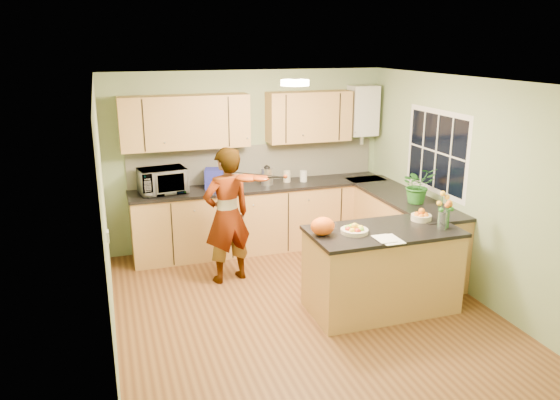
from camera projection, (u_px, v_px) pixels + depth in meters
name	position (u px, v px, depth m)	size (l,w,h in m)	color
floor	(302.00, 309.00, 6.09)	(4.50, 4.50, 0.00)	#5B331A
ceiling	(305.00, 81.00, 5.39)	(4.00, 4.50, 0.02)	silver
wall_back	(248.00, 159.00, 7.79)	(4.00, 0.02, 2.50)	#89A374
wall_front	(420.00, 291.00, 3.69)	(4.00, 0.02, 2.50)	#89A374
wall_left	(105.00, 220.00, 5.14)	(0.02, 4.50, 2.50)	#89A374
wall_right	(465.00, 187.00, 6.34)	(0.02, 4.50, 2.50)	#89A374
back_counter	(261.00, 217.00, 7.77)	(3.64, 0.62, 0.94)	#B48848
right_counter	(400.00, 229.00, 7.24)	(0.62, 2.24, 0.94)	#B48848
splashback	(255.00, 163.00, 7.82)	(3.60, 0.02, 0.52)	beige
upper_cabinets	(238.00, 120.00, 7.42)	(3.20, 0.34, 0.70)	#B48848
boiler	(363.00, 111.00, 7.97)	(0.40, 0.30, 0.86)	silver
window_right	(437.00, 152.00, 6.80)	(0.01, 1.30, 1.05)	silver
light_switch	(108.00, 236.00, 4.59)	(0.02, 0.09, 0.09)	silver
ceiling_lamp	(295.00, 83.00, 5.68)	(0.30, 0.30, 0.07)	#FFEABF
peninsula_island	(382.00, 269.00, 5.98)	(1.62, 0.83, 0.93)	#B48848
fruit_dish	(354.00, 229.00, 5.74)	(0.29, 0.29, 0.10)	beige
orange_bowl	(421.00, 216.00, 6.14)	(0.23, 0.23, 0.13)	beige
flower_vase	(444.00, 203.00, 5.79)	(0.24, 0.24, 0.44)	silver
orange_bag	(323.00, 226.00, 5.67)	(0.26, 0.22, 0.19)	#E45812
papers	(389.00, 239.00, 5.55)	(0.22, 0.30, 0.01)	white
violinist	(227.00, 216.00, 6.61)	(0.62, 0.40, 1.69)	tan
violin	(247.00, 178.00, 6.33)	(0.64, 0.25, 0.13)	#551905
microwave	(163.00, 181.00, 7.19)	(0.60, 0.41, 0.33)	silver
blue_box	(218.00, 178.00, 7.45)	(0.33, 0.25, 0.27)	navy
kettle	(267.00, 175.00, 7.62)	(0.17, 0.17, 0.32)	silver
jar_cream	(287.00, 176.00, 7.78)	(0.10, 0.10, 0.16)	beige
jar_white	(303.00, 176.00, 7.80)	(0.10, 0.10, 0.16)	silver
potted_plant	(418.00, 185.00, 6.74)	(0.41, 0.36, 0.46)	#286D24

